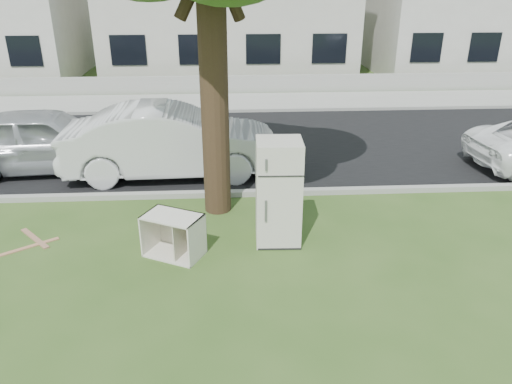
{
  "coord_description": "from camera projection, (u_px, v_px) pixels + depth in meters",
  "views": [
    {
      "loc": [
        -0.16,
        -7.62,
        4.58
      ],
      "look_at": [
        0.32,
        0.6,
        0.91
      ],
      "focal_mm": 35.0,
      "sensor_mm": 36.0,
      "label": 1
    }
  ],
  "objects": [
    {
      "name": "sidewalk",
      "position": [
        231.0,
        102.0,
        18.85
      ],
      "size": [
        120.0,
        2.8,
        0.01
      ],
      "primitive_type": "cube",
      "color": "gray",
      "rests_on": "ground"
    },
    {
      "name": "car_center",
      "position": [
        172.0,
        141.0,
        11.9
      ],
      "size": [
        5.18,
        1.97,
        1.69
      ],
      "primitive_type": "imported",
      "rotation": [
        0.0,
        0.0,
        1.61
      ],
      "color": "silver",
      "rests_on": "ground"
    },
    {
      "name": "fridge",
      "position": [
        278.0,
        192.0,
        8.87
      ],
      "size": [
        0.82,
        0.76,
        1.93
      ],
      "primitive_type": "cube",
      "rotation": [
        0.0,
        0.0,
        -0.03
      ],
      "color": "#B6AFA4",
      "rests_on": "ground"
    },
    {
      "name": "road",
      "position": [
        234.0,
        144.0,
        14.29
      ],
      "size": [
        120.0,
        7.0,
        0.01
      ],
      "primitive_type": "cube",
      "color": "black",
      "rests_on": "ground"
    },
    {
      "name": "low_wall",
      "position": [
        231.0,
        84.0,
        20.17
      ],
      "size": [
        120.0,
        0.15,
        0.7
      ],
      "primitive_type": "cube",
      "color": "gray",
      "rests_on": "ground"
    },
    {
      "name": "kerb_near",
      "position": [
        237.0,
        196.0,
        11.06
      ],
      "size": [
        120.0,
        0.18,
        0.12
      ],
      "primitive_type": "cube",
      "color": "gray",
      "rests_on": "ground"
    },
    {
      "name": "plank_a",
      "position": [
        29.0,
        247.0,
        9.0
      ],
      "size": [
        0.93,
        0.68,
        0.02
      ],
      "primitive_type": "cube",
      "rotation": [
        0.0,
        0.0,
        0.6
      ],
      "color": "#A67250",
      "rests_on": "ground"
    },
    {
      "name": "plank_b",
      "position": [
        35.0,
        238.0,
        9.28
      ],
      "size": [
        0.76,
        0.82,
        0.02
      ],
      "primitive_type": "cube",
      "rotation": [
        0.0,
        0.0,
        -0.83
      ],
      "color": "#96684E",
      "rests_on": "ground"
    },
    {
      "name": "ground",
      "position": [
        240.0,
        253.0,
        8.83
      ],
      "size": [
        120.0,
        120.0,
        0.0
      ],
      "primitive_type": "plane",
      "color": "#324F1C"
    },
    {
      "name": "kerb_far",
      "position": [
        232.0,
        112.0,
        17.53
      ],
      "size": [
        120.0,
        0.18,
        0.12
      ],
      "primitive_type": "cube",
      "color": "gray",
      "rests_on": "ground"
    },
    {
      "name": "car_left",
      "position": [
        47.0,
        140.0,
        12.21
      ],
      "size": [
        4.69,
        2.14,
        1.56
      ],
      "primitive_type": "imported",
      "rotation": [
        0.0,
        0.0,
        1.64
      ],
      "color": "#A4A6AB",
      "rests_on": "ground"
    },
    {
      "name": "plank_c",
      "position": [
        155.0,
        231.0,
        9.55
      ],
      "size": [
        0.38,
        0.8,
        0.02
      ],
      "primitive_type": "cube",
      "rotation": [
        0.0,
        0.0,
        1.21
      ],
      "color": "tan",
      "rests_on": "ground"
    },
    {
      "name": "cabinet",
      "position": [
        173.0,
        235.0,
        8.63
      ],
      "size": [
        1.14,
        0.98,
        0.76
      ],
      "primitive_type": "cube",
      "rotation": [
        0.0,
        0.0,
        -0.47
      ],
      "color": "beige",
      "rests_on": "ground"
    }
  ]
}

